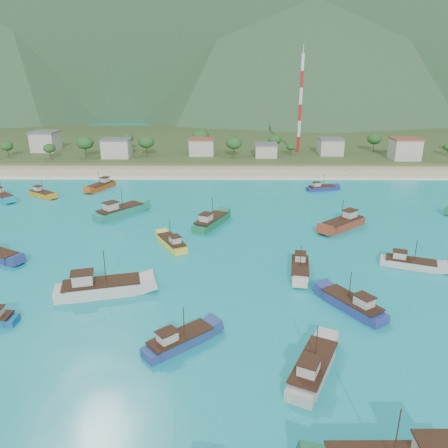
{
  "coord_description": "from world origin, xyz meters",
  "views": [
    {
      "loc": [
        8.17,
        -65.83,
        32.77
      ],
      "look_at": [
        7.5,
        18.0,
        3.0
      ],
      "focal_mm": 35.0,
      "sensor_mm": 36.0,
      "label": 1
    }
  ],
  "objects_px": {
    "boat_5": "(352,305)",
    "boat_29": "(321,188)",
    "radio_tower": "(300,104)",
    "boat_8": "(300,269)",
    "boat_6": "(172,244)",
    "boat_14": "(102,186)",
    "boat_22": "(180,341)",
    "boat_9": "(409,264)",
    "boat_2": "(100,289)",
    "boat_17": "(343,224)",
    "boat_28": "(211,222)",
    "boat_13": "(120,212)",
    "boat_1": "(2,197)",
    "boat_3": "(42,194)",
    "boat_25": "(313,369)"
  },
  "relations": [
    {
      "from": "boat_5",
      "to": "boat_29",
      "type": "distance_m",
      "value": 66.85
    },
    {
      "from": "radio_tower",
      "to": "boat_8",
      "type": "xyz_separation_m",
      "value": [
        -15.65,
        -106.18,
        -19.4
      ]
    },
    {
      "from": "boat_6",
      "to": "boat_14",
      "type": "xyz_separation_m",
      "value": [
        -25.82,
        43.93,
        0.07
      ]
    },
    {
      "from": "boat_14",
      "to": "boat_5",
      "type": "bearing_deg",
      "value": 151.62
    },
    {
      "from": "boat_22",
      "to": "boat_9",
      "type": "bearing_deg",
      "value": 80.96
    },
    {
      "from": "boat_2",
      "to": "boat_6",
      "type": "xyz_separation_m",
      "value": [
        8.71,
        19.34,
        -0.39
      ]
    },
    {
      "from": "boat_5",
      "to": "boat_17",
      "type": "distance_m",
      "value": 35.62
    },
    {
      "from": "boat_17",
      "to": "boat_29",
      "type": "relative_size",
      "value": 1.27
    },
    {
      "from": "boat_6",
      "to": "boat_28",
      "type": "relative_size",
      "value": 0.81
    },
    {
      "from": "boat_6",
      "to": "boat_17",
      "type": "xyz_separation_m",
      "value": [
        36.29,
        11.19,
        0.26
      ]
    },
    {
      "from": "boat_6",
      "to": "boat_13",
      "type": "relative_size",
      "value": 0.79
    },
    {
      "from": "boat_9",
      "to": "boat_29",
      "type": "height_order",
      "value": "boat_9"
    },
    {
      "from": "boat_1",
      "to": "boat_2",
      "type": "bearing_deg",
      "value": 80.95
    },
    {
      "from": "radio_tower",
      "to": "boat_5",
      "type": "distance_m",
      "value": 120.46
    },
    {
      "from": "boat_3",
      "to": "boat_17",
      "type": "distance_m",
      "value": 80.17
    },
    {
      "from": "boat_8",
      "to": "boat_25",
      "type": "bearing_deg",
      "value": 93.13
    },
    {
      "from": "boat_6",
      "to": "boat_17",
      "type": "height_order",
      "value": "boat_17"
    },
    {
      "from": "boat_5",
      "to": "boat_8",
      "type": "relative_size",
      "value": 1.05
    },
    {
      "from": "boat_17",
      "to": "radio_tower",
      "type": "bearing_deg",
      "value": -43.36
    },
    {
      "from": "boat_14",
      "to": "boat_17",
      "type": "xyz_separation_m",
      "value": [
        62.11,
        -32.74,
        0.2
      ]
    },
    {
      "from": "boat_8",
      "to": "boat_25",
      "type": "height_order",
      "value": "boat_25"
    },
    {
      "from": "boat_17",
      "to": "boat_22",
      "type": "distance_m",
      "value": 53.83
    },
    {
      "from": "boat_8",
      "to": "boat_29",
      "type": "xyz_separation_m",
      "value": [
        14.54,
        53.95,
        -0.12
      ]
    },
    {
      "from": "boat_8",
      "to": "boat_17",
      "type": "relative_size",
      "value": 0.88
    },
    {
      "from": "boat_1",
      "to": "boat_29",
      "type": "xyz_separation_m",
      "value": [
        87.31,
        9.9,
        -0.17
      ]
    },
    {
      "from": "boat_5",
      "to": "boat_25",
      "type": "relative_size",
      "value": 0.93
    },
    {
      "from": "boat_6",
      "to": "boat_22",
      "type": "xyz_separation_m",
      "value": [
        4.88,
        -32.53,
        0.02
      ]
    },
    {
      "from": "boat_6",
      "to": "boat_25",
      "type": "height_order",
      "value": "boat_25"
    },
    {
      "from": "boat_5",
      "to": "boat_9",
      "type": "xyz_separation_m",
      "value": [
        13.87,
        14.61,
        -0.11
      ]
    },
    {
      "from": "boat_5",
      "to": "boat_29",
      "type": "bearing_deg",
      "value": 49.1
    },
    {
      "from": "boat_2",
      "to": "boat_5",
      "type": "relative_size",
      "value": 1.31
    },
    {
      "from": "radio_tower",
      "to": "boat_22",
      "type": "height_order",
      "value": "radio_tower"
    },
    {
      "from": "boat_9",
      "to": "boat_14",
      "type": "distance_m",
      "value": 86.65
    },
    {
      "from": "boat_2",
      "to": "boat_22",
      "type": "relative_size",
      "value": 1.5
    },
    {
      "from": "boat_13",
      "to": "boat_14",
      "type": "relative_size",
      "value": 1.17
    },
    {
      "from": "boat_8",
      "to": "boat_25",
      "type": "distance_m",
      "value": 26.7
    },
    {
      "from": "boat_1",
      "to": "boat_22",
      "type": "bearing_deg",
      "value": 82.67
    },
    {
      "from": "boat_3",
      "to": "boat_6",
      "type": "bearing_deg",
      "value": 83.02
    },
    {
      "from": "boat_8",
      "to": "boat_25",
      "type": "relative_size",
      "value": 0.89
    },
    {
      "from": "boat_3",
      "to": "boat_13",
      "type": "bearing_deg",
      "value": 91.39
    },
    {
      "from": "boat_22",
      "to": "boat_25",
      "type": "height_order",
      "value": "boat_25"
    },
    {
      "from": "boat_13",
      "to": "boat_29",
      "type": "xyz_separation_m",
      "value": [
        52.49,
        23.51,
        -0.45
      ]
    },
    {
      "from": "boat_17",
      "to": "boat_28",
      "type": "relative_size",
      "value": 0.95
    },
    {
      "from": "boat_14",
      "to": "boat_28",
      "type": "distance_m",
      "value": 45.86
    },
    {
      "from": "radio_tower",
      "to": "boat_28",
      "type": "height_order",
      "value": "radio_tower"
    },
    {
      "from": "boat_1",
      "to": "boat_25",
      "type": "distance_m",
      "value": 99.49
    },
    {
      "from": "boat_1",
      "to": "boat_14",
      "type": "relative_size",
      "value": 0.9
    },
    {
      "from": "radio_tower",
      "to": "boat_29",
      "type": "xyz_separation_m",
      "value": [
        -1.11,
        -52.23,
        -19.52
      ]
    },
    {
      "from": "boat_5",
      "to": "boat_6",
      "type": "xyz_separation_m",
      "value": [
        -28.88,
        23.65,
        -0.11
      ]
    },
    {
      "from": "boat_2",
      "to": "boat_3",
      "type": "relative_size",
      "value": 1.56
    }
  ]
}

